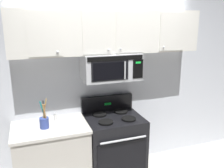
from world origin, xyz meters
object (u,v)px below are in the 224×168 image
at_px(stove_range, 114,146).
at_px(over_range_microwave, 111,67).
at_px(utensil_crock_blue, 44,121).
at_px(salt_shaker, 55,117).

height_order(stove_range, over_range_microwave, over_range_microwave).
distance_m(over_range_microwave, utensil_crock_blue, 1.09).
distance_m(stove_range, over_range_microwave, 1.11).
bearing_deg(over_range_microwave, salt_shaker, 176.51).
xyz_separation_m(stove_range, utensil_crock_blue, (-0.91, -0.03, 0.52)).
height_order(stove_range, salt_shaker, stove_range).
height_order(over_range_microwave, salt_shaker, over_range_microwave).
xyz_separation_m(over_range_microwave, utensil_crock_blue, (-0.91, -0.15, -0.58)).
distance_m(utensil_crock_blue, salt_shaker, 0.25).
distance_m(stove_range, salt_shaker, 0.91).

